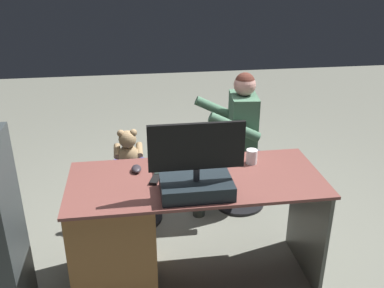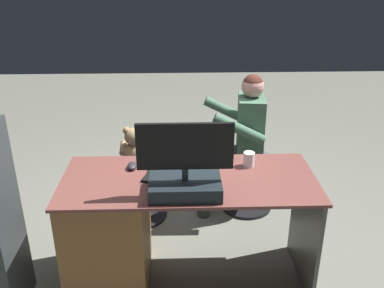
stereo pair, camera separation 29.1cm
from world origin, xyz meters
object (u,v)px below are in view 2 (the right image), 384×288
Objects in this scene: monitor at (185,175)px; cup at (249,159)px; tv_remote at (149,176)px; person at (239,134)px; office_chair_teddy at (136,187)px; desk at (123,229)px; computer_mouse at (132,166)px; visitor_chair at (247,177)px; teddy_bear at (134,147)px; keyboard at (183,168)px.

cup is at bearing -141.31° from monitor.
person reaches higher than tv_remote.
desk is at bearing 89.20° from office_chair_teddy.
person is (-0.83, -0.85, 0.28)m from desk.
computer_mouse is 0.08× the size of person.
tv_remote is (-0.18, -0.02, 0.36)m from desk.
desk is at bearing 10.79° from cup.
visitor_chair is (-0.91, -0.10, 0.01)m from office_chair_teddy.
desk is 0.64m from monitor.
teddy_bear is at bearing -85.05° from computer_mouse.
teddy_bear is at bearing -68.05° from monitor.
visitor_chair is at bearing -174.51° from teddy_bear.
monitor reaches higher than tv_remote.
monitor is at bearing 155.78° from tv_remote.
person reaches higher than teddy_bear.
desk is 4.92× the size of teddy_bear.
computer_mouse is at bearing 0.81° from cup.
teddy_bear is 0.97m from visitor_chair.
tv_remote is 0.31× the size of office_chair_teddy.
teddy_bear is (0.38, -0.94, -0.26)m from monitor.
person is at bearing 6.19° from visitor_chair.
computer_mouse is 1.03× the size of cup.
tv_remote is 0.32× the size of visitor_chair.
keyboard reaches higher than visitor_chair.
tv_remote is (0.20, 0.10, -0.00)m from keyboard.
teddy_bear is at bearing -90.00° from office_chair_teddy.
tv_remote reaches higher than office_chair_teddy.
teddy_bear is 0.83m from person.
computer_mouse reaches higher than keyboard.
keyboard is 1.03m from visitor_chair.
cup is 1.12m from office_chair_teddy.
teddy_bear is at bearing 5.49° from visitor_chair.
computer_mouse reaches higher than visitor_chair.
monitor reaches higher than person.
tv_remote is (0.62, 0.13, -0.04)m from cup.
person is (-0.82, -0.09, 0.41)m from office_chair_teddy.
keyboard is at bearing 120.24° from office_chair_teddy.
monitor reaches higher than cup.
teddy_bear is 0.66× the size of visitor_chair.
teddy_bear reaches higher than tv_remote.
cup is (-0.42, -0.03, 0.04)m from keyboard.
teddy_bear is at bearing -90.79° from desk.
tv_remote is 1.06m from person.
office_chair_teddy is (0.17, -0.74, -0.49)m from tv_remote.
person is (-0.03, -0.70, -0.12)m from cup.
monitor is 1.30m from visitor_chair.
computer_mouse is at bearing 95.04° from office_chair_teddy.
visitor_chair is 0.41× the size of person.
cup is 0.88m from visitor_chair.
tv_remote is 0.48× the size of teddy_bear.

